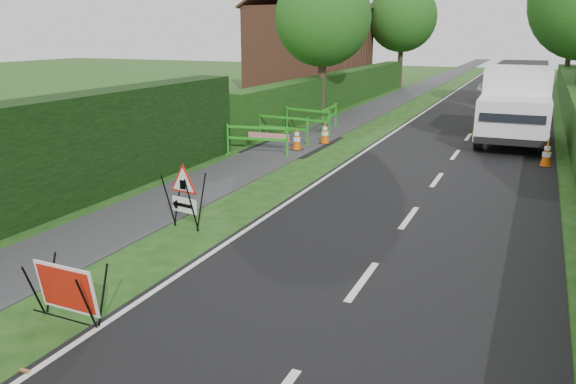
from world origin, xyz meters
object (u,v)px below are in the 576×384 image
(hatchback_car, at_px, (496,91))
(triangle_sign, at_px, (182,191))
(works_van, at_px, (516,104))
(red_rect_sign, at_px, (66,290))

(hatchback_car, bearing_deg, triangle_sign, -116.66)
(triangle_sign, bearing_deg, hatchback_car, 89.16)
(works_van, bearing_deg, triangle_sign, -114.63)
(red_rect_sign, height_order, triangle_sign, triangle_sign)
(triangle_sign, bearing_deg, works_van, 74.91)
(red_rect_sign, relative_size, works_van, 0.18)
(hatchback_car, bearing_deg, red_rect_sign, -114.00)
(triangle_sign, xyz_separation_m, hatchback_car, (4.14, 24.79, -0.14))
(works_van, bearing_deg, hatchback_car, 96.12)
(triangle_sign, xyz_separation_m, works_van, (5.62, 12.78, 0.59))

